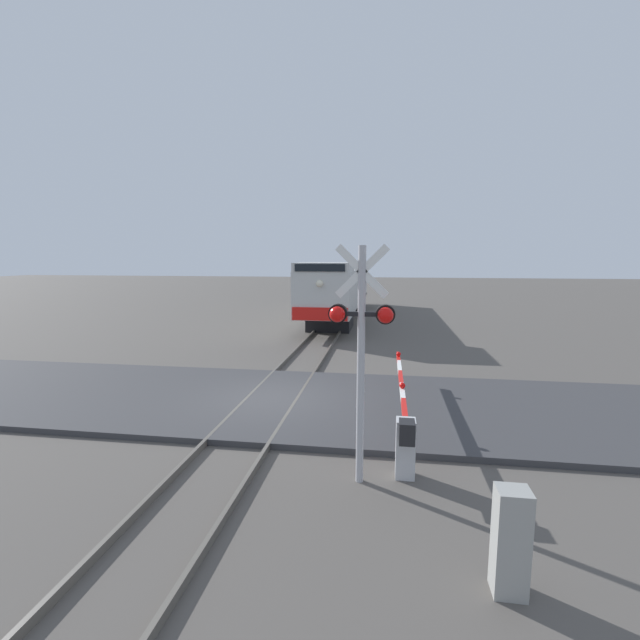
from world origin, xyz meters
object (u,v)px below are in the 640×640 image
(crossing_signal, at_px, (361,337))
(utility_cabinet, at_px, (511,542))
(crossing_gate, at_px, (404,418))
(locomotive, at_px, (340,287))

(crossing_signal, xyz_separation_m, utility_cabinet, (2.00, -2.45, -2.06))
(crossing_gate, height_order, utility_cabinet, utility_cabinet)
(locomotive, relative_size, crossing_signal, 4.36)
(crossing_signal, relative_size, crossing_gate, 0.65)
(locomotive, distance_m, utility_cabinet, 25.34)
(locomotive, xyz_separation_m, crossing_signal, (2.75, -22.40, 0.66))
(crossing_gate, bearing_deg, crossing_signal, -122.96)
(crossing_gate, bearing_deg, locomotive, 99.67)
(crossing_gate, bearing_deg, utility_cabinet, -72.91)
(utility_cabinet, bearing_deg, crossing_gate, 107.09)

